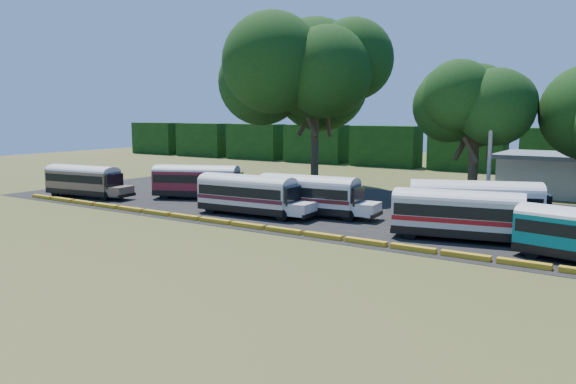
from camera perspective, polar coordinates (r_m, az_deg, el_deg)
The scene contains 13 objects.
ground at distance 37.41m, azimuth -3.19°, elevation -4.14°, with size 160.00×160.00×0.00m, color #364517.
asphalt_strip at distance 46.93m, azimuth 6.60°, elevation -1.67°, with size 64.00×24.00×0.02m, color black.
curb at distance 38.16m, azimuth -2.30°, elevation -3.66°, with size 53.70×0.45×0.30m.
treeline_backdrop at distance 80.46m, azimuth 17.76°, elevation 4.18°, with size 130.00×4.00×6.00m.
bus_beige at distance 56.04m, azimuth -19.98°, elevation 1.24°, with size 9.35×3.41×3.00m.
bus_red at distance 52.34m, azimuth -9.06°, elevation 1.26°, with size 9.67×5.93×3.13m.
bus_cream_west at distance 43.43m, azimuth -3.98°, elevation -0.06°, with size 9.74×3.00×3.16m.
bus_cream_east at distance 43.20m, azimuth 2.32°, elevation -0.10°, with size 9.75×3.32×3.14m.
bus_white_red at distance 36.42m, azimuth 17.15°, elevation -1.98°, with size 9.85×4.23×3.15m.
bus_white_blue at distance 39.65m, azimuth 18.73°, elevation -1.04°, with size 10.58×6.01×3.40m.
tree_west at distance 57.45m, azimuth 2.78°, elevation 12.38°, with size 13.75×13.75×17.32m.
tree_center at distance 48.98m, azimuth 18.55°, elevation 8.67°, with size 8.33×8.33×11.90m.
utility_pole at distance 44.29m, azimuth 19.75°, elevation 2.49°, with size 1.60×0.30×7.70m.
Camera 1 is at (21.93, -29.26, 7.89)m, focal length 35.00 mm.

